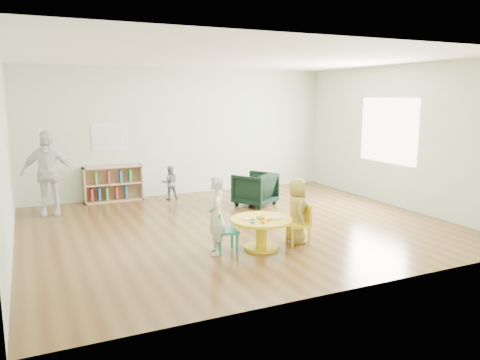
{
  "coord_description": "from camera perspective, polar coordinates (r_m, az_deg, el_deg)",
  "views": [
    {
      "loc": [
        -3.23,
        -7.07,
        2.19
      ],
      "look_at": [
        -0.1,
        -0.3,
        0.85
      ],
      "focal_mm": 35.0,
      "sensor_mm": 36.0,
      "label": 1
    }
  ],
  "objects": [
    {
      "name": "armchair",
      "position": [
        9.47,
        1.85,
        -1.12
      ],
      "size": [
        0.99,
        0.99,
        0.67
      ],
      "primitive_type": "imported",
      "rotation": [
        0.0,
        0.0,
        3.67
      ],
      "color": "black",
      "rests_on": "ground"
    },
    {
      "name": "alphabet_poster",
      "position": [
        10.22,
        -15.58,
        5.1
      ],
      "size": [
        0.74,
        0.01,
        0.54
      ],
      "color": "white",
      "rests_on": "ground"
    },
    {
      "name": "activity_table",
      "position": [
        6.8,
        2.62,
        -5.85
      ],
      "size": [
        0.9,
        0.9,
        0.5
      ],
      "rotation": [
        0.0,
        0.0,
        0.06
      ],
      "color": "gold",
      "rests_on": "ground"
    },
    {
      "name": "child_right",
      "position": [
        7.1,
        6.93,
        -3.73
      ],
      "size": [
        0.44,
        0.55,
        0.98
      ],
      "primitive_type": "imported",
      "rotation": [
        0.0,
        0.0,
        1.27
      ],
      "color": "yellow",
      "rests_on": "ground"
    },
    {
      "name": "bookshelf",
      "position": [
        10.22,
        -15.28,
        -0.46
      ],
      "size": [
        1.2,
        0.3,
        0.75
      ],
      "color": "tan",
      "rests_on": "ground"
    },
    {
      "name": "adult_caretaker",
      "position": [
        9.32,
        -22.43,
        0.75
      ],
      "size": [
        0.97,
        0.54,
        1.57
      ],
      "primitive_type": "imported",
      "rotation": [
        0.0,
        0.0,
        -0.17
      ],
      "color": "silver",
      "rests_on": "ground"
    },
    {
      "name": "kid_chair_right",
      "position": [
        7.08,
        7.45,
        -5.17
      ],
      "size": [
        0.39,
        0.39,
        0.61
      ],
      "rotation": [
        0.0,
        0.0,
        1.35
      ],
      "color": "gold",
      "rests_on": "ground"
    },
    {
      "name": "child_left",
      "position": [
        6.53,
        -2.95,
        -4.31
      ],
      "size": [
        0.4,
        0.48,
        1.11
      ],
      "primitive_type": "imported",
      "rotation": [
        0.0,
        0.0,
        -1.96
      ],
      "color": "silver",
      "rests_on": "ground"
    },
    {
      "name": "toddler",
      "position": [
        10.1,
        -8.54,
        -0.34
      ],
      "size": [
        0.39,
        0.33,
        0.73
      ],
      "primitive_type": "imported",
      "rotation": [
        0.0,
        0.0,
        2.99
      ],
      "color": "#171E3A",
      "rests_on": "ground"
    },
    {
      "name": "kid_chair_left",
      "position": [
        6.68,
        -2.07,
        -6.11
      ],
      "size": [
        0.35,
        0.35,
        0.59
      ],
      "rotation": [
        0.0,
        0.0,
        -1.69
      ],
      "color": "teal",
      "rests_on": "ground"
    },
    {
      "name": "room",
      "position": [
        7.78,
        -0.15,
        7.99
      ],
      "size": [
        7.1,
        7.0,
        2.8
      ],
      "color": "#57381B",
      "rests_on": "ground"
    }
  ]
}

